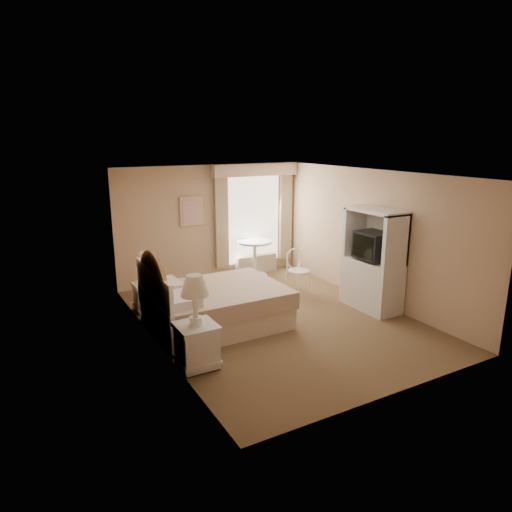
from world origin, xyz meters
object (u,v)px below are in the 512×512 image
armoire (373,268)px  nightstand_near (196,334)px  round_table (255,253)px  cafe_chair (297,267)px  nightstand_far (146,289)px  bed (211,306)px

armoire → nightstand_near: bearing=-171.6°
round_table → nightstand_near: bearing=-129.4°
nightstand_near → armoire: 3.70m
round_table → cafe_chair: size_ratio=0.91×
nightstand_far → armoire: 4.13m
bed → round_table: size_ratio=2.66×
bed → armoire: 3.03m
nightstand_far → round_table: bearing=18.3°
nightstand_near → round_table: size_ratio=1.59×
cafe_chair → nightstand_far: bearing=161.2°
nightstand_near → cafe_chair: size_ratio=1.44×
bed → nightstand_far: bed is taller
round_table → armoire: (0.92, -2.79, 0.22)m
nightstand_far → round_table: 2.88m
nightstand_near → round_table: nightstand_near is taller
round_table → armoire: bearing=-71.8°
round_table → cafe_chair: cafe_chair is taller
bed → round_table: (2.01, 2.14, 0.18)m
nightstand_near → armoire: bearing=8.4°
nightstand_far → round_table: size_ratio=1.31×
nightstand_far → armoire: bearing=-27.4°
nightstand_near → cafe_chair: 3.54m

